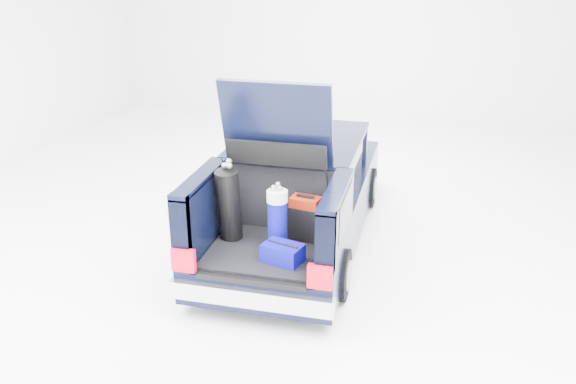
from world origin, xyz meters
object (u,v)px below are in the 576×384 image
(car, at_px, (299,193))
(red_suitcase, at_px, (305,219))
(black_golf_bag, at_px, (229,205))
(blue_duffel, at_px, (283,253))
(blue_golf_bag, at_px, (277,219))

(car, height_order, red_suitcase, car)
(black_golf_bag, bearing_deg, blue_duffel, -25.14)
(black_golf_bag, bearing_deg, car, 73.44)
(car, distance_m, blue_golf_bag, 1.55)
(blue_golf_bag, height_order, blue_duffel, blue_golf_bag)
(car, xyz_separation_m, blue_duffel, (0.24, -1.82, 0.03))
(blue_duffel, bearing_deg, red_suitcase, 94.88)
(car, distance_m, blue_duffel, 1.84)
(black_golf_bag, height_order, blue_duffel, black_golf_bag)
(car, distance_m, red_suitcase, 1.28)
(red_suitcase, relative_size, blue_golf_bag, 0.70)
(red_suitcase, xyz_separation_m, blue_duffel, (-0.12, -0.60, -0.16))
(car, height_order, blue_duffel, car)
(red_suitcase, bearing_deg, blue_duffel, -91.75)
(car, relative_size, blue_duffel, 9.49)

